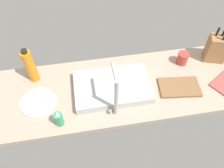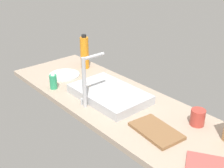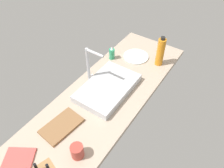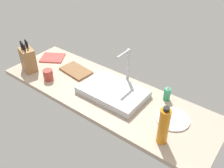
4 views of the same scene
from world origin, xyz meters
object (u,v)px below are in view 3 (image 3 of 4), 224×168
dinner_plate (136,56)px  faucet (90,63)px  water_bottle (160,52)px  coffee_mug (77,151)px  cutting_board (61,126)px  dish_towel (17,164)px  soap_bottle (112,53)px  sink_basin (108,88)px

dinner_plate → faucet: bearing=163.6°
faucet → water_bottle: bearing=-34.8°
coffee_mug → faucet: bearing=30.5°
faucet → cutting_board: 50.56cm
water_bottle → cutting_board: bearing=165.6°
cutting_board → dish_towel: size_ratio=1.31×
soap_bottle → dish_towel: bearing=-175.0°
cutting_board → coffee_mug: size_ratio=2.98×
sink_basin → dish_towel: size_ratio=2.41×
water_bottle → coffee_mug: bearing=178.6°
faucet → coffee_mug: (-55.84, -32.84, -14.20)cm
soap_bottle → water_bottle: size_ratio=0.46×
faucet → dinner_plate: (48.27, -14.22, -18.16)cm
faucet → dish_towel: 82.59cm
sink_basin → coffee_mug: (-55.00, -16.02, 1.79)cm
coffee_mug → cutting_board: bearing=66.6°
dish_towel → soap_bottle: bearing=5.0°
soap_bottle → cutting_board: bearing=-170.5°
water_bottle → dinner_plate: bearing=96.9°
cutting_board → water_bottle: water_bottle is taller
sink_basin → faucet: bearing=87.1°
cutting_board → coffee_mug: bearing=-113.4°
dinner_plate → coffee_mug: (-104.12, -18.62, 3.96)cm
faucet → dish_towel: (-80.26, -7.09, -18.16)cm
dish_towel → coffee_mug: coffee_mug is taller
soap_bottle → dinner_plate: 22.64cm
dish_towel → coffee_mug: bearing=-46.5°
sink_basin → dish_towel: bearing=173.0°
sink_basin → dinner_plate: (49.12, 2.60, -2.17)cm
dinner_plate → dish_towel: size_ratio=1.10×
sink_basin → coffee_mug: 57.31cm
sink_basin → soap_bottle: 40.58cm
soap_bottle → coffee_mug: 97.16cm
cutting_board → dish_towel: bearing=174.4°
cutting_board → dish_towel: 34.29cm
sink_basin → faucet: 23.22cm
sink_basin → dinner_plate: sink_basin is taller
sink_basin → water_bottle: (51.66, -18.55, 10.12)cm
cutting_board → water_bottle: (96.95, -24.92, 12.00)cm
soap_bottle → sink_basin: bearing=-150.6°
faucet → dish_towel: bearing=-175.0°
dish_towel → dinner_plate: bearing=-3.2°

